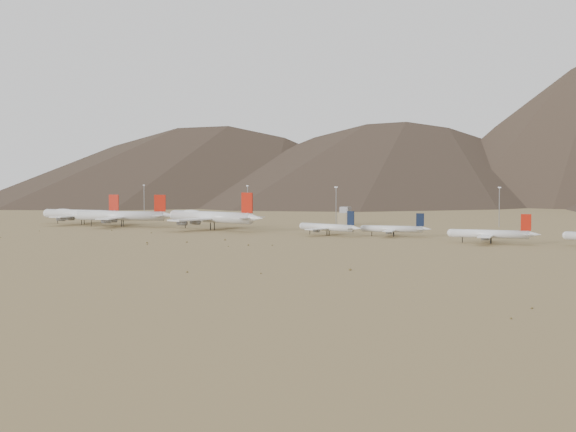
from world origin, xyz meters
The scene contains 14 objects.
ground centered at (0.00, 0.00, 0.00)m, with size 3000.00×3000.00×0.00m, color #A28854.
mountain_ridge centered at (0.00, 900.00, 150.00)m, with size 4400.00×1000.00×300.00m.
widebody_west centered at (-126.04, 35.53, 7.00)m, with size 68.15×52.86×20.29m.
widebody_centre centered at (-87.23, 30.73, 7.11)m, with size 66.76×53.17×20.63m.
widebody_east centered at (-19.12, 34.45, 7.94)m, with size 76.89×60.06×23.02m.
narrowbody_a centered at (63.11, 29.08, 4.53)m, with size 41.78×30.61×13.95m.
narrowbody_b centered at (97.34, 39.95, 4.16)m, with size 38.13×28.08×12.81m.
narrowbody_c centered at (155.51, 21.15, 4.76)m, with size 44.30×32.21×14.68m.
control_tower centered at (30.00, 120.00, 5.32)m, with size 8.00×8.00×12.00m.
mast_far_west centered at (-144.49, 122.42, 14.20)m, with size 2.00×0.60×25.70m.
mast_west centered at (-56.44, 134.00, 14.20)m, with size 2.00×0.60×25.70m.
mast_centre centered at (29.16, 107.49, 14.20)m, with size 2.00×0.60×25.70m.
mast_east centered at (125.49, 147.87, 14.20)m, with size 2.00×0.60×25.70m.
desert_scrub centered at (33.59, -68.93, 0.30)m, with size 358.36×178.44×0.75m.
Camera 1 is at (260.72, -363.86, 33.48)m, focal length 50.00 mm.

